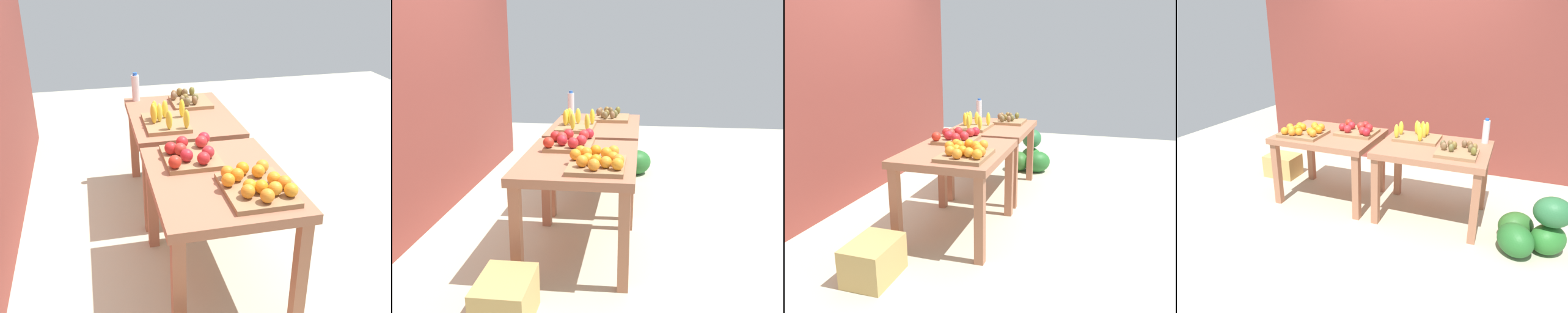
{
  "view_description": "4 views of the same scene",
  "coord_description": "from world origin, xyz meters",
  "views": [
    {
      "loc": [
        -2.88,
        0.69,
        1.98
      ],
      "look_at": [
        0.1,
        -0.01,
        0.57
      ],
      "focal_mm": 42.66,
      "sensor_mm": 36.0,
      "label": 1
    },
    {
      "loc": [
        -3.59,
        -0.43,
        1.62
      ],
      "look_at": [
        -0.04,
        0.0,
        0.6
      ],
      "focal_mm": 41.94,
      "sensor_mm": 36.0,
      "label": 2
    },
    {
      "loc": [
        -3.43,
        -1.1,
        1.5
      ],
      "look_at": [
        0.08,
        0.0,
        0.51
      ],
      "focal_mm": 34.9,
      "sensor_mm": 36.0,
      "label": 3
    },
    {
      "loc": [
        1.25,
        -3.24,
        1.87
      ],
      "look_at": [
        -0.06,
        -0.03,
        0.56
      ],
      "focal_mm": 33.4,
      "sensor_mm": 36.0,
      "label": 4
    }
  ],
  "objects": [
    {
      "name": "display_table_left",
      "position": [
        -0.56,
        0.0,
        0.63
      ],
      "size": [
        1.04,
        0.8,
        0.74
      ],
      "color": "#A5674B",
      "rests_on": "ground_plane"
    },
    {
      "name": "apple_bin",
      "position": [
        -0.29,
        0.11,
        0.78
      ],
      "size": [
        0.41,
        0.35,
        0.11
      ],
      "color": "#98744E",
      "rests_on": "display_table_left"
    },
    {
      "name": "watermelon_pile",
      "position": [
        1.5,
        -0.26,
        0.19
      ],
      "size": [
        0.67,
        0.66,
        0.52
      ],
      "color": "#28702A",
      "rests_on": "ground_plane"
    },
    {
      "name": "cardboard_produce_box",
      "position": [
        -1.42,
        0.3,
        0.14
      ],
      "size": [
        0.4,
        0.3,
        0.27
      ],
      "primitive_type": "cube",
      "color": "tan",
      "rests_on": "ground_plane"
    },
    {
      "name": "back_wall",
      "position": [
        0.0,
        1.35,
        1.5
      ],
      "size": [
        4.4,
        0.12,
        3.0
      ],
      "primitive_type": "cube",
      "color": "brown",
      "rests_on": "ground_plane"
    },
    {
      "name": "orange_bin",
      "position": [
        -0.78,
        -0.15,
        0.78
      ],
      "size": [
        0.44,
        0.39,
        0.11
      ],
      "color": "#98744E",
      "rests_on": "display_table_left"
    },
    {
      "name": "kiwi_bin",
      "position": [
        0.8,
        -0.12,
        0.77
      ],
      "size": [
        0.36,
        0.33,
        0.1
      ],
      "color": "#98744E",
      "rests_on": "display_table_right"
    },
    {
      "name": "banana_crate",
      "position": [
        0.35,
        0.16,
        0.78
      ],
      "size": [
        0.44,
        0.32,
        0.17
      ],
      "color": "#98744E",
      "rests_on": "display_table_right"
    },
    {
      "name": "display_table_right",
      "position": [
        0.56,
        0.0,
        0.63
      ],
      "size": [
        1.04,
        0.8,
        0.74
      ],
      "color": "#A5674B",
      "rests_on": "ground_plane"
    },
    {
      "name": "water_bottle",
      "position": [
        1.0,
        0.3,
        0.85
      ],
      "size": [
        0.07,
        0.07,
        0.25
      ],
      "color": "silver",
      "rests_on": "display_table_right"
    },
    {
      "name": "ground_plane",
      "position": [
        0.0,
        0.0,
        0.0
      ],
      "size": [
        8.0,
        8.0,
        0.0
      ],
      "primitive_type": "plane",
      "color": "beige"
    }
  ]
}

